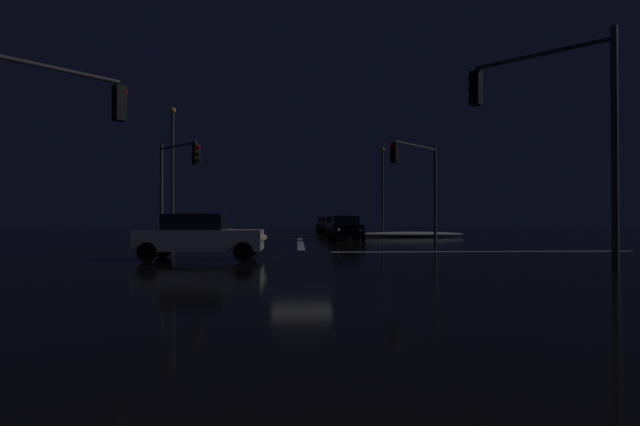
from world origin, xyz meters
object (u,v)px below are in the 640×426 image
traffic_signal_ne (418,172)px  traffic_signal_nw (176,173)px  traffic_signal_se (550,113)px  traffic_signal_sw (46,123)px  sedan_black (346,228)px  sedan_white_crossing (200,236)px  streetlamp_left_near (173,163)px  sedan_red (330,224)px  sedan_gray (335,225)px  streetlamp_right_far (383,183)px  sedan_orange (343,226)px  sedan_blue (325,224)px

traffic_signal_ne → traffic_signal_nw: bearing=179.0°
traffic_signal_se → traffic_signal_sw: bearing=180.0°
sedan_black → traffic_signal_ne: traffic_signal_ne is taller
sedan_white_crossing → traffic_signal_se: 11.63m
sedan_black → traffic_signal_ne: bearing=-45.8°
traffic_signal_se → streetlamp_left_near: 25.45m
traffic_signal_sw → streetlamp_left_near: size_ratio=0.64×
streetlamp_left_near → traffic_signal_ne: bearing=-23.2°
traffic_signal_se → sedan_red: bearing=96.5°
sedan_gray → streetlamp_right_far: streetlamp_right_far is taller
sedan_red → traffic_signal_se: traffic_signal_se is taller
sedan_orange → traffic_signal_se: 23.31m
sedan_red → traffic_signal_nw: bearing=-116.2°
traffic_signal_ne → streetlamp_left_near: size_ratio=0.64×
traffic_signal_ne → traffic_signal_se: bearing=-88.9°
traffic_signal_ne → sedan_blue: bearing=97.6°
sedan_orange → traffic_signal_sw: (-10.19, -22.75, 3.16)m
sedan_black → streetlamp_left_near: 12.72m
sedan_black → sedan_orange: size_ratio=1.00×
sedan_red → sedan_blue: 6.62m
sedan_gray → traffic_signal_sw: size_ratio=0.75×
traffic_signal_sw → traffic_signal_nw: 13.77m
sedan_white_crossing → streetlamp_right_far: bearing=69.3°
sedan_orange → sedan_white_crossing: size_ratio=1.00×
sedan_blue → traffic_signal_se: 40.90m
traffic_signal_se → traffic_signal_ne: (-0.25, 13.53, -0.37)m
sedan_black → sedan_blue: size_ratio=1.00×
sedan_red → traffic_signal_sw: 35.49m
sedan_black → sedan_orange: same height
sedan_red → traffic_signal_se: bearing=-83.5°
sedan_gray → traffic_signal_se: (3.77, -28.20, 3.58)m
sedan_black → traffic_signal_nw: (-9.80, -3.59, 3.13)m
streetlamp_right_far → sedan_black: bearing=-107.2°
sedan_red → streetlamp_right_far: (5.67, 2.16, 4.26)m
sedan_black → sedan_gray: same height
sedan_red → traffic_signal_nw: size_ratio=0.76×
sedan_white_crossing → sedan_gray: bearing=74.8°
sedan_blue → sedan_white_crossing: bearing=-100.1°
sedan_blue → sedan_orange: bearing=-89.1°
sedan_white_crossing → traffic_signal_ne: (10.19, 9.88, 3.21)m
streetlamp_right_far → streetlamp_left_near: bearing=-137.4°
sedan_orange → sedan_white_crossing: same height
sedan_red → sedan_gray: bearing=-89.1°
sedan_black → sedan_gray: bearing=88.9°
sedan_gray → streetlamp_right_far: 10.57m
traffic_signal_sw → streetlamp_left_near: (-1.82, 20.09, 1.24)m
sedan_red → streetlamp_left_near: size_ratio=0.48×
sedan_black → traffic_signal_ne: (3.73, -3.83, 3.21)m
sedan_blue → traffic_signal_se: (3.87, -40.56, 3.58)m
sedan_black → traffic_signal_se: traffic_signal_se is taller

